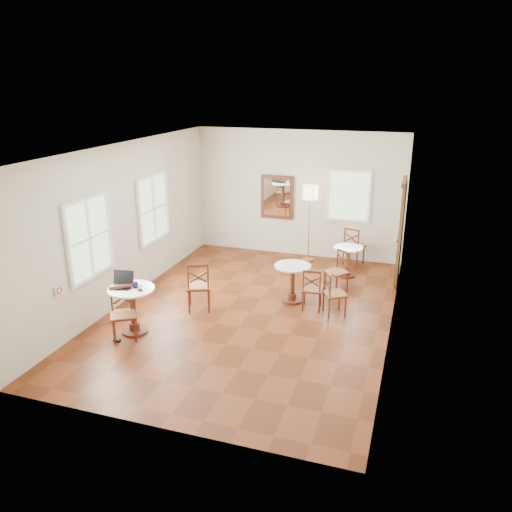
{
  "coord_description": "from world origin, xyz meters",
  "views": [
    {
      "loc": [
        2.76,
        -8.14,
        4.08
      ],
      "look_at": [
        0.0,
        0.3,
        1.0
      ],
      "focal_mm": 35.81,
      "sensor_mm": 36.0,
      "label": 1
    }
  ],
  "objects_px": {
    "mouse": "(140,290)",
    "chair_mid_b": "(334,294)",
    "chair_near_b": "(123,314)",
    "laptop": "(122,283)",
    "cafe_table_back": "(348,258)",
    "chair_back_b": "(338,271)",
    "navy_mug": "(136,285)",
    "cafe_table_mid": "(292,279)",
    "water_glass": "(141,283)",
    "chair_mid_a": "(312,289)",
    "cafe_table_near": "(133,305)",
    "floor_lamp": "(310,197)",
    "power_adapter": "(117,340)",
    "chair_back_a": "(354,246)",
    "chair_near_a": "(199,286)"
  },
  "relations": [
    {
      "from": "laptop",
      "to": "navy_mug",
      "type": "xyz_separation_m",
      "value": [
        0.24,
        0.01,
        -0.01
      ]
    },
    {
      "from": "power_adapter",
      "to": "floor_lamp",
      "type": "bearing_deg",
      "value": 66.8
    },
    {
      "from": "water_glass",
      "to": "chair_near_b",
      "type": "bearing_deg",
      "value": -112.84
    },
    {
      "from": "cafe_table_mid",
      "to": "cafe_table_back",
      "type": "relative_size",
      "value": 1.11
    },
    {
      "from": "chair_mid_a",
      "to": "chair_back_a",
      "type": "height_order",
      "value": "chair_back_a"
    },
    {
      "from": "chair_back_a",
      "to": "power_adapter",
      "type": "bearing_deg",
      "value": 75.74
    },
    {
      "from": "cafe_table_near",
      "to": "water_glass",
      "type": "distance_m",
      "value": 0.41
    },
    {
      "from": "floor_lamp",
      "to": "chair_mid_a",
      "type": "bearing_deg",
      "value": -76.07
    },
    {
      "from": "cafe_table_near",
      "to": "power_adapter",
      "type": "bearing_deg",
      "value": -104.75
    },
    {
      "from": "cafe_table_mid",
      "to": "chair_back_b",
      "type": "relative_size",
      "value": 0.88
    },
    {
      "from": "chair_near_a",
      "to": "navy_mug",
      "type": "bearing_deg",
      "value": 38.74
    },
    {
      "from": "chair_near_b",
      "to": "mouse",
      "type": "relative_size",
      "value": 9.06
    },
    {
      "from": "cafe_table_near",
      "to": "navy_mug",
      "type": "relative_size",
      "value": 6.39
    },
    {
      "from": "chair_mid_a",
      "to": "mouse",
      "type": "height_order",
      "value": "mouse"
    },
    {
      "from": "chair_mid_a",
      "to": "laptop",
      "type": "distance_m",
      "value": 3.41
    },
    {
      "from": "chair_near_b",
      "to": "laptop",
      "type": "distance_m",
      "value": 0.52
    },
    {
      "from": "mouse",
      "to": "navy_mug",
      "type": "bearing_deg",
      "value": 152.23
    },
    {
      "from": "chair_near_a",
      "to": "mouse",
      "type": "distance_m",
      "value": 1.37
    },
    {
      "from": "cafe_table_back",
      "to": "floor_lamp",
      "type": "relative_size",
      "value": 0.37
    },
    {
      "from": "chair_back_b",
      "to": "mouse",
      "type": "height_order",
      "value": "mouse"
    },
    {
      "from": "chair_near_b",
      "to": "water_glass",
      "type": "xyz_separation_m",
      "value": [
        0.15,
        0.36,
        0.43
      ]
    },
    {
      "from": "cafe_table_mid",
      "to": "cafe_table_back",
      "type": "height_order",
      "value": "cafe_table_mid"
    },
    {
      "from": "chair_near_b",
      "to": "laptop",
      "type": "height_order",
      "value": "laptop"
    },
    {
      "from": "cafe_table_back",
      "to": "chair_back_b",
      "type": "height_order",
      "value": "chair_back_b"
    },
    {
      "from": "navy_mug",
      "to": "chair_near_b",
      "type": "bearing_deg",
      "value": -111.74
    },
    {
      "from": "cafe_table_back",
      "to": "mouse",
      "type": "relative_size",
      "value": 6.83
    },
    {
      "from": "chair_mid_b",
      "to": "mouse",
      "type": "height_order",
      "value": "mouse"
    },
    {
      "from": "cafe_table_back",
      "to": "chair_near_b",
      "type": "height_order",
      "value": "chair_near_b"
    },
    {
      "from": "cafe_table_mid",
      "to": "mouse",
      "type": "height_order",
      "value": "mouse"
    },
    {
      "from": "cafe_table_back",
      "to": "chair_mid_b",
      "type": "bearing_deg",
      "value": -88.72
    },
    {
      "from": "cafe_table_near",
      "to": "chair_back_a",
      "type": "distance_m",
      "value": 5.47
    },
    {
      "from": "chair_near_b",
      "to": "power_adapter",
      "type": "height_order",
      "value": "chair_near_b"
    },
    {
      "from": "floor_lamp",
      "to": "power_adapter",
      "type": "height_order",
      "value": "floor_lamp"
    },
    {
      "from": "chair_mid_b",
      "to": "navy_mug",
      "type": "bearing_deg",
      "value": 89.3
    },
    {
      "from": "mouse",
      "to": "chair_back_a",
      "type": "bearing_deg",
      "value": 67.03
    },
    {
      "from": "mouse",
      "to": "chair_mid_b",
      "type": "bearing_deg",
      "value": 41.04
    },
    {
      "from": "floor_lamp",
      "to": "cafe_table_back",
      "type": "bearing_deg",
      "value": -36.14
    },
    {
      "from": "cafe_table_near",
      "to": "chair_back_a",
      "type": "xyz_separation_m",
      "value": [
        3.06,
        4.54,
        -0.05
      ]
    },
    {
      "from": "cafe_table_near",
      "to": "laptop",
      "type": "height_order",
      "value": "laptop"
    },
    {
      "from": "floor_lamp",
      "to": "water_glass",
      "type": "distance_m",
      "value": 4.82
    },
    {
      "from": "mouse",
      "to": "chair_near_b",
      "type": "bearing_deg",
      "value": -138.01
    },
    {
      "from": "chair_back_a",
      "to": "water_glass",
      "type": "bearing_deg",
      "value": 74.54
    },
    {
      "from": "water_glass",
      "to": "cafe_table_near",
      "type": "bearing_deg",
      "value": -126.9
    },
    {
      "from": "chair_back_a",
      "to": "power_adapter",
      "type": "relative_size",
      "value": 8.3
    },
    {
      "from": "laptop",
      "to": "navy_mug",
      "type": "height_order",
      "value": "laptop"
    },
    {
      "from": "chair_mid_b",
      "to": "laptop",
      "type": "bearing_deg",
      "value": 87.64
    },
    {
      "from": "chair_near_b",
      "to": "chair_mid_b",
      "type": "height_order",
      "value": "chair_near_b"
    },
    {
      "from": "chair_near_a",
      "to": "chair_near_b",
      "type": "height_order",
      "value": "chair_near_a"
    },
    {
      "from": "chair_mid_a",
      "to": "navy_mug",
      "type": "height_order",
      "value": "navy_mug"
    },
    {
      "from": "chair_near_b",
      "to": "mouse",
      "type": "distance_m",
      "value": 0.49
    }
  ]
}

